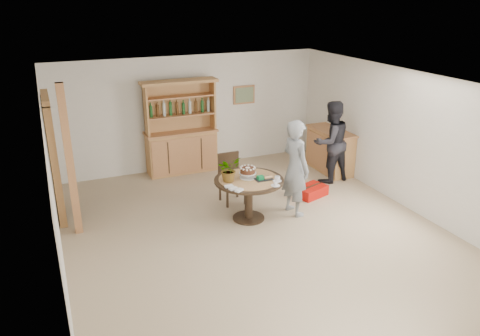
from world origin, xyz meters
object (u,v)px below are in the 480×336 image
hutch (181,142)px  red_suitcase (311,191)px  adult_person (331,142)px  dining_chair (231,175)px  teen_boy (295,168)px  dining_table (249,187)px  sideboard (330,150)px

hutch → red_suitcase: (1.94, -2.29, -0.59)m
adult_person → red_suitcase: adult_person is taller
dining_chair → red_suitcase: size_ratio=1.36×
hutch → teen_boy: bearing=-65.9°
adult_person → dining_table: bearing=15.5°
adult_person → sideboard: bearing=-131.5°
hutch → teen_boy: hutch is taller
dining_table → teen_boy: bearing=-6.7°
hutch → dining_table: (0.41, -2.71, -0.08)m
sideboard → dining_chair: dining_chair is taller
dining_chair → adult_person: adult_person is taller
dining_chair → red_suitcase: dining_chair is taller
dining_table → adult_person: adult_person is taller
hutch → dining_chair: bearing=-77.8°
teen_boy → red_suitcase: size_ratio=2.51×
dining_table → dining_chair: (-0.00, 0.83, -0.07)m
dining_chair → teen_boy: size_ratio=0.54×
dining_table → red_suitcase: bearing=15.2°
dining_chair → red_suitcase: (1.53, -0.41, -0.43)m
red_suitcase → adult_person: bearing=18.1°
hutch → adult_person: (2.69, -1.75, 0.17)m
dining_chair → adult_person: bearing=2.2°
dining_table → adult_person: 2.49m
dining_table → red_suitcase: (1.53, 0.42, -0.50)m
sideboard → teen_boy: size_ratio=0.73×
dining_table → red_suitcase: size_ratio=1.73×
teen_boy → adult_person: teen_boy is taller
adult_person → red_suitcase: (-0.76, -0.54, -0.76)m
sideboard → teen_boy: bearing=-138.7°
sideboard → red_suitcase: sideboard is taller
sideboard → dining_table: 3.02m
dining_table → teen_boy: 0.90m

